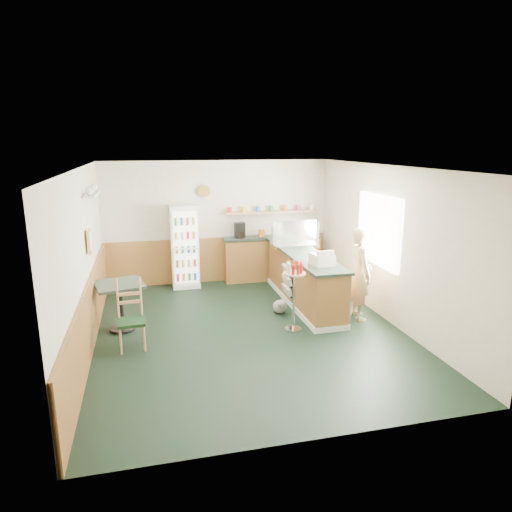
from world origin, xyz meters
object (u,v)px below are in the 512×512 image
object	(u,v)px
shopkeeper	(360,273)
drinks_fridge	(185,247)
condiment_stand	(294,285)
cafe_table	(120,297)
display_case	(294,234)
cafe_chair	(131,312)
cash_register	(322,259)

from	to	relation	value
shopkeeper	drinks_fridge	bearing A→B (deg)	52.09
condiment_stand	cafe_table	bearing A→B (deg)	166.61
drinks_fridge	shopkeeper	world-z (taller)	drinks_fridge
condiment_stand	cafe_table	xyz separation A→B (m)	(-2.80, 0.67, -0.21)
drinks_fridge	display_case	world-z (taller)	drinks_fridge
drinks_fridge	display_case	distance (m)	2.41
cafe_chair	display_case	bearing A→B (deg)	26.25
cash_register	cafe_table	world-z (taller)	cash_register
condiment_stand	display_case	bearing A→B (deg)	71.73
shopkeeper	condiment_stand	xyz separation A→B (m)	(-1.30, -0.22, -0.04)
drinks_fridge	shopkeeper	distance (m)	3.88
drinks_fridge	display_case	bearing A→B (deg)	-26.47
shopkeeper	cafe_chair	xyz separation A→B (m)	(-3.92, -0.24, -0.27)
display_case	condiment_stand	world-z (taller)	display_case
drinks_fridge	cafe_table	xyz separation A→B (m)	(-1.27, -2.21, -0.31)
display_case	cafe_chair	xyz separation A→B (m)	(-3.22, -1.83, -0.71)
display_case	cafe_table	xyz separation A→B (m)	(-3.40, -1.14, -0.69)
shopkeeper	condiment_stand	world-z (taller)	shopkeeper
drinks_fridge	cash_register	bearing A→B (deg)	-50.28
display_case	shopkeeper	xyz separation A→B (m)	(0.70, -1.59, -0.44)
cafe_table	cafe_chair	distance (m)	0.71
condiment_stand	cafe_chair	world-z (taller)	condiment_stand
cash_register	shopkeeper	world-z (taller)	shopkeeper
condiment_stand	cash_register	bearing A→B (deg)	27.19
cash_register	cafe_chair	bearing A→B (deg)	177.94
display_case	cash_register	size ratio (longest dim) A/B	2.54
drinks_fridge	shopkeeper	xyz separation A→B (m)	(2.83, -2.65, -0.06)
drinks_fridge	condiment_stand	world-z (taller)	drinks_fridge
cash_register	cafe_chair	world-z (taller)	cash_register
display_case	cafe_chair	world-z (taller)	display_case
cash_register	display_case	bearing A→B (deg)	82.18
drinks_fridge	cash_register	size ratio (longest dim) A/B	4.95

